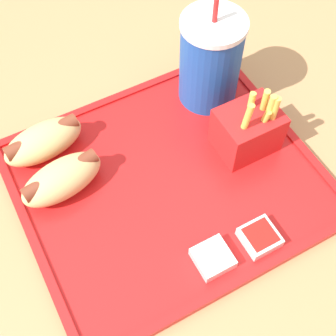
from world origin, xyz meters
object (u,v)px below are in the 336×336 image
hot_dog_far (43,141)px  sauce_cup_mayo (213,258)px  hot_dog_near (62,179)px  fries_carton (248,129)px  soda_cup (210,60)px  sauce_cup_ketchup (260,237)px

hot_dog_far → sauce_cup_mayo: hot_dog_far is taller
hot_dog_near → fries_carton: 0.27m
sauce_cup_mayo → soda_cup: bearing=60.4°
soda_cup → fries_carton: bearing=-91.0°
hot_dog_far → fries_carton: fries_carton is taller
sauce_cup_mayo → sauce_cup_ketchup: 0.07m
sauce_cup_mayo → sauce_cup_ketchup: (0.07, -0.00, 0.00)m
hot_dog_far → sauce_cup_ketchup: 0.33m
sauce_cup_mayo → sauce_cup_ketchup: size_ratio=1.00×
sauce_cup_mayo → sauce_cup_ketchup: same height
soda_cup → hot_dog_far: soda_cup is taller
hot_dog_near → sauce_cup_mayo: 0.23m
hot_dog_near → sauce_cup_mayo: bearing=-56.4°
hot_dog_far → sauce_cup_ketchup: bearing=-53.9°
soda_cup → sauce_cup_ketchup: bearing=-105.8°
hot_dog_near → sauce_cup_ketchup: hot_dog_near is taller
fries_carton → hot_dog_far: bearing=154.0°
hot_dog_far → fries_carton: size_ratio=1.09×
fries_carton → sauce_cup_mayo: fries_carton is taller
sauce_cup_ketchup → soda_cup: bearing=74.2°
hot_dog_far → sauce_cup_ketchup: (0.19, -0.26, -0.02)m
soda_cup → hot_dog_far: (-0.26, 0.02, -0.05)m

